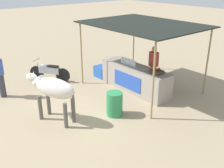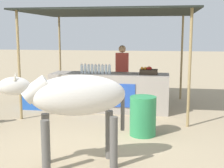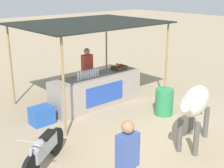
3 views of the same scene
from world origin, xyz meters
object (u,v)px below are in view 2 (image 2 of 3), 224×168
stall_counter (109,92)px  water_barrel (143,116)px  fruit_crate (148,71)px  vendor_behind_counter (122,74)px  cooler_box (36,99)px  cow (74,99)px

stall_counter → water_barrel: stall_counter is taller
stall_counter → fruit_crate: size_ratio=6.82×
vendor_behind_counter → cooler_box: vendor_behind_counter is taller
fruit_crate → vendor_behind_counter: (-0.76, 0.70, -0.18)m
vendor_behind_counter → fruit_crate: bearing=-42.5°
cow → cooler_box: bearing=121.1°
stall_counter → cooler_box: bearing=-177.2°
stall_counter → water_barrel: bearing=-62.2°
fruit_crate → water_barrel: (-0.01, -1.91, -0.65)m
stall_counter → fruit_crate: fruit_crate is taller
fruit_crate → water_barrel: bearing=-90.3°
vendor_behind_counter → cow: size_ratio=0.90×
vendor_behind_counter → cow: (-0.16, -4.20, 0.18)m
cooler_box → cow: cow is taller
fruit_crate → cooler_box: bearing=-177.0°
stall_counter → fruit_crate: 1.13m
stall_counter → vendor_behind_counter: 0.87m
stall_counter → vendor_behind_counter: bearing=73.2°
stall_counter → fruit_crate: bearing=3.3°
stall_counter → vendor_behind_counter: size_ratio=1.82×
fruit_crate → cow: bearing=-104.7°
vendor_behind_counter → water_barrel: (0.75, -2.61, -0.46)m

